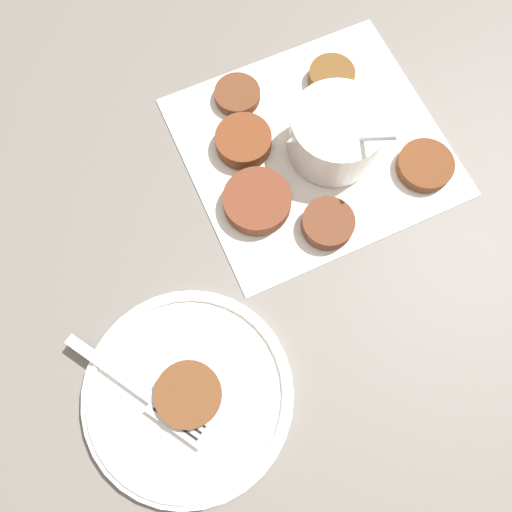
# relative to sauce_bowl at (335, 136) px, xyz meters

# --- Properties ---
(ground_plane) EXTENTS (4.00, 4.00, 0.00)m
(ground_plane) POSITION_rel_sauce_bowl_xyz_m (-0.01, 0.02, -0.03)
(ground_plane) COLOR #605B56
(napkin) EXTENTS (0.33, 0.30, 0.00)m
(napkin) POSITION_rel_sauce_bowl_xyz_m (0.02, -0.01, -0.03)
(napkin) COLOR silver
(napkin) RESTS_ON ground_plane
(sauce_bowl) EXTENTS (0.12, 0.13, 0.11)m
(sauce_bowl) POSITION_rel_sauce_bowl_xyz_m (0.00, 0.00, 0.00)
(sauce_bowl) COLOR white
(sauce_bowl) RESTS_ON napkin
(fritter_0) EXTENTS (0.08, 0.08, 0.02)m
(fritter_0) POSITION_rel_sauce_bowl_xyz_m (0.12, 0.04, -0.02)
(fritter_0) COLOR brown
(fritter_0) RESTS_ON napkin
(fritter_1) EXTENTS (0.07, 0.07, 0.01)m
(fritter_1) POSITION_rel_sauce_bowl_xyz_m (-0.09, 0.07, -0.02)
(fritter_1) COLOR brown
(fritter_1) RESTS_ON napkin
(fritter_2) EXTENTS (0.06, 0.06, 0.02)m
(fritter_2) POSITION_rel_sauce_bowl_xyz_m (0.05, 0.09, -0.02)
(fritter_2) COLOR brown
(fritter_2) RESTS_ON napkin
(fritter_3) EXTENTS (0.06, 0.06, 0.01)m
(fritter_3) POSITION_rel_sauce_bowl_xyz_m (0.08, -0.11, -0.02)
(fritter_3) COLOR #59311C
(fritter_3) RESTS_ON napkin
(fritter_4) EXTENTS (0.06, 0.06, 0.02)m
(fritter_4) POSITION_rel_sauce_bowl_xyz_m (-0.04, -0.09, -0.02)
(fritter_4) COLOR brown
(fritter_4) RESTS_ON napkin
(fritter_5) EXTENTS (0.07, 0.07, 0.02)m
(fritter_5) POSITION_rel_sauce_bowl_xyz_m (0.10, -0.04, -0.02)
(fritter_5) COLOR brown
(fritter_5) RESTS_ON napkin
(serving_plate) EXTENTS (0.23, 0.23, 0.02)m
(serving_plate) POSITION_rel_sauce_bowl_xyz_m (0.27, 0.22, -0.02)
(serving_plate) COLOR white
(serving_plate) RESTS_ON ground_plane
(fritter_on_plate) EXTENTS (0.07, 0.07, 0.01)m
(fritter_on_plate) POSITION_rel_sauce_bowl_xyz_m (0.26, 0.22, -0.01)
(fritter_on_plate) COLOR brown
(fritter_on_plate) RESTS_ON serving_plate
(fork) EXTENTS (0.12, 0.16, 0.00)m
(fork) POSITION_rel_sauce_bowl_xyz_m (0.30, 0.21, -0.01)
(fork) COLOR silver
(fork) RESTS_ON serving_plate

